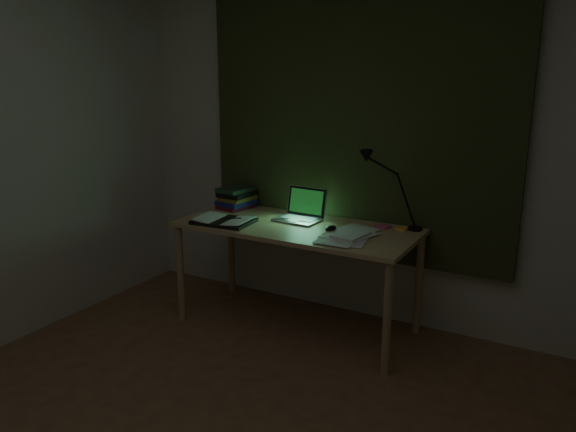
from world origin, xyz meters
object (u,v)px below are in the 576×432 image
laptop (297,206)px  desk_lamp (417,193)px  open_textbook (224,220)px  loose_papers (344,233)px  desk (297,277)px  book_stack (236,197)px

laptop → desk_lamp: desk_lamp is taller
open_textbook → desk_lamp: desk_lamp is taller
loose_papers → desk_lamp: size_ratio=0.80×
open_textbook → desk_lamp: (1.18, 0.46, 0.23)m
desk → open_textbook: 0.63m
open_textbook → loose_papers: size_ratio=0.97×
open_textbook → book_stack: 0.43m
laptop → loose_papers: 0.45m
desk → open_textbook: size_ratio=4.14×
open_textbook → loose_papers: (0.83, 0.13, -0.01)m
desk → loose_papers: size_ratio=4.01×
desk → open_textbook: bearing=-158.4°
desk → laptop: (-0.05, 0.10, 0.47)m
laptop → desk_lamp: size_ratio=0.68×
desk → laptop: size_ratio=4.72×
desk → desk_lamp: desk_lamp is taller
book_stack → loose_papers: book_stack is taller
laptop → desk_lamp: 0.80m
open_textbook → book_stack: (-0.16, 0.39, 0.07)m
laptop → loose_papers: size_ratio=0.85×
open_textbook → book_stack: book_stack is taller
laptop → desk_lamp: bearing=16.3°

